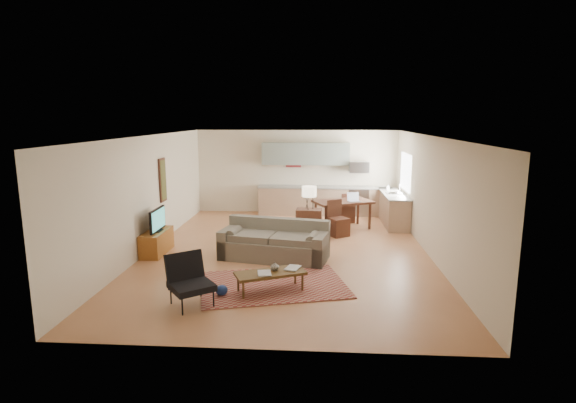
# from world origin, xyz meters

# --- Properties ---
(room) EXTENTS (9.00, 9.00, 9.00)m
(room) POSITION_xyz_m (0.00, 0.00, 1.35)
(room) COLOR #B16F46
(room) RESTS_ON ground
(kitchen_counter_back) EXTENTS (4.26, 0.64, 0.92)m
(kitchen_counter_back) POSITION_xyz_m (0.90, 4.18, 0.46)
(kitchen_counter_back) COLOR #9E7E61
(kitchen_counter_back) RESTS_ON ground
(kitchen_counter_right) EXTENTS (0.64, 2.26, 0.92)m
(kitchen_counter_right) POSITION_xyz_m (2.93, 3.00, 0.46)
(kitchen_counter_right) COLOR #9E7E61
(kitchen_counter_right) RESTS_ON ground
(kitchen_range) EXTENTS (0.62, 0.62, 0.90)m
(kitchen_range) POSITION_xyz_m (2.00, 4.18, 0.45)
(kitchen_range) COLOR #A5A8AD
(kitchen_range) RESTS_ON ground
(kitchen_microwave) EXTENTS (0.62, 0.40, 0.35)m
(kitchen_microwave) POSITION_xyz_m (2.00, 4.20, 1.55)
(kitchen_microwave) COLOR #A5A8AD
(kitchen_microwave) RESTS_ON room
(upper_cabinets) EXTENTS (2.80, 0.34, 0.70)m
(upper_cabinets) POSITION_xyz_m (0.30, 4.33, 1.95)
(upper_cabinets) COLOR gray
(upper_cabinets) RESTS_ON room
(window_right) EXTENTS (0.02, 1.40, 1.05)m
(window_right) POSITION_xyz_m (3.23, 3.00, 1.55)
(window_right) COLOR white
(window_right) RESTS_ON room
(wall_art_left) EXTENTS (0.06, 0.42, 1.10)m
(wall_art_left) POSITION_xyz_m (-3.21, 0.90, 1.55)
(wall_art_left) COLOR olive
(wall_art_left) RESTS_ON room
(triptych) EXTENTS (1.70, 0.04, 0.50)m
(triptych) POSITION_xyz_m (-0.10, 4.47, 1.75)
(triptych) COLOR #FBE3C6
(triptych) RESTS_ON room
(rug) EXTENTS (3.05, 2.46, 0.02)m
(rug) POSITION_xyz_m (-0.12, -2.11, 0.01)
(rug) COLOR maroon
(rug) RESTS_ON floor
(sofa) EXTENTS (2.62, 1.54, 0.86)m
(sofa) POSITION_xyz_m (-0.26, -0.52, 0.43)
(sofa) COLOR #6A6353
(sofa) RESTS_ON floor
(coffee_table) EXTENTS (1.36, 0.97, 0.38)m
(coffee_table) POSITION_xyz_m (-0.14, -2.44, 0.19)
(coffee_table) COLOR #4A3315
(coffee_table) RESTS_ON floor
(book_a) EXTENTS (0.35, 0.40, 0.03)m
(book_a) POSITION_xyz_m (-0.34, -2.59, 0.39)
(book_a) COLOR maroon
(book_a) RESTS_ON coffee_table
(book_b) EXTENTS (0.42, 0.46, 0.02)m
(book_b) POSITION_xyz_m (0.14, -2.21, 0.39)
(book_b) COLOR navy
(book_b) RESTS_ON coffee_table
(vase) EXTENTS (0.23, 0.23, 0.16)m
(vase) POSITION_xyz_m (-0.07, -2.36, 0.46)
(vase) COLOR black
(vase) RESTS_ON coffee_table
(armchair) EXTENTS (1.06, 1.06, 0.86)m
(armchair) POSITION_xyz_m (-1.38, -3.14, 0.43)
(armchair) COLOR black
(armchair) RESTS_ON floor
(tv_credenza) EXTENTS (0.44, 1.15, 0.53)m
(tv_credenza) POSITION_xyz_m (-3.01, -0.29, 0.27)
(tv_credenza) COLOR brown
(tv_credenza) RESTS_ON floor
(tv) EXTENTS (0.09, 0.89, 0.53)m
(tv) POSITION_xyz_m (-2.97, -0.29, 0.80)
(tv) COLOR black
(tv) RESTS_ON tv_credenza
(console_table) EXTENTS (0.68, 0.47, 0.77)m
(console_table) POSITION_xyz_m (0.48, 1.28, 0.39)
(console_table) COLOR #3B1F15
(console_table) RESTS_ON floor
(table_lamp) EXTENTS (0.41, 0.41, 0.62)m
(table_lamp) POSITION_xyz_m (0.48, 1.28, 1.08)
(table_lamp) COLOR beige
(table_lamp) RESTS_ON console_table
(dining_table) EXTENTS (1.81, 1.47, 0.80)m
(dining_table) POSITION_xyz_m (1.41, 2.37, 0.40)
(dining_table) COLOR #3B1F15
(dining_table) RESTS_ON floor
(dining_chair_near) EXTENTS (0.64, 0.65, 0.95)m
(dining_chair_near) POSITION_xyz_m (1.26, 1.55, 0.48)
(dining_chair_near) COLOR #3B1F15
(dining_chair_near) RESTS_ON floor
(dining_chair_far) EXTENTS (0.54, 0.56, 0.91)m
(dining_chair_far) POSITION_xyz_m (1.56, 3.18, 0.45)
(dining_chair_far) COLOR #3B1F15
(dining_chair_far) RESTS_ON floor
(laptop) EXTENTS (0.40, 0.34, 0.25)m
(laptop) POSITION_xyz_m (1.72, 2.26, 0.93)
(laptop) COLOR #A5A8AD
(laptop) RESTS_ON dining_table
(soap_bottle) EXTENTS (0.09, 0.09, 0.19)m
(soap_bottle) POSITION_xyz_m (2.83, 3.53, 1.02)
(soap_bottle) COLOR #FBE3C6
(soap_bottle) RESTS_ON kitchen_counter_right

